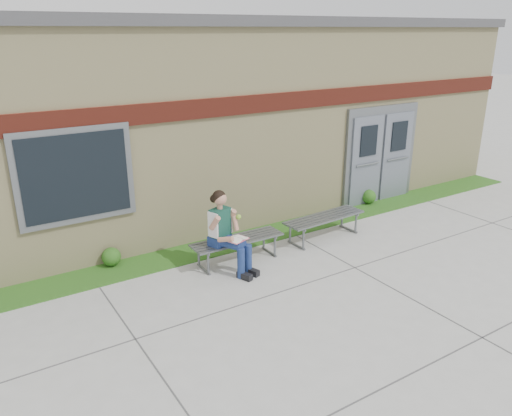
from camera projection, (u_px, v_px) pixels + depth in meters
ground at (330, 295)px, 7.87m from camera, size 80.00×80.00×0.00m
grass_strip at (245, 239)px, 9.93m from camera, size 16.00×0.80×0.02m
school_building at (170, 111)px, 11.91m from camera, size 16.20×6.22×4.20m
bench_left at (237, 244)px, 8.90m from camera, size 1.71×0.49×0.44m
bench_right at (324, 221)px, 9.91m from camera, size 1.80×0.60×0.46m
girl at (227, 231)px, 8.45m from camera, size 0.66×0.93×1.43m
shrub_mid at (111, 257)px, 8.76m from camera, size 0.33×0.33×0.33m
shrub_east at (369, 197)px, 11.89m from camera, size 0.34×0.34×0.34m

